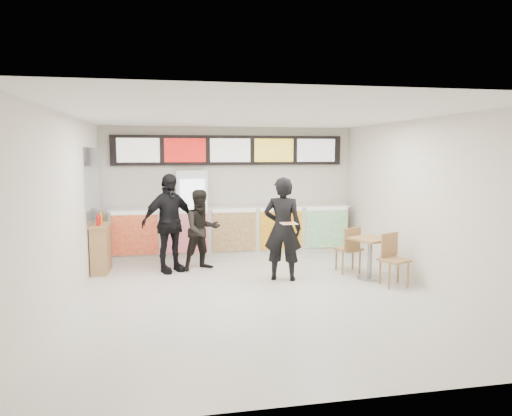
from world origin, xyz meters
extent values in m
plane|color=beige|center=(0.00, 0.00, 0.00)|extent=(7.00, 7.00, 0.00)
plane|color=white|center=(0.00, 0.00, 3.00)|extent=(7.00, 7.00, 0.00)
plane|color=silver|center=(0.00, 3.50, 1.50)|extent=(6.00, 0.00, 6.00)
plane|color=silver|center=(-3.00, 0.00, 1.50)|extent=(0.00, 7.00, 7.00)
plane|color=silver|center=(3.00, 0.00, 1.50)|extent=(0.00, 7.00, 7.00)
cube|color=silver|center=(0.00, 3.10, 0.55)|extent=(5.50, 0.70, 1.10)
cube|color=silver|center=(0.00, 3.10, 1.12)|extent=(5.56, 0.76, 0.04)
cube|color=red|center=(-2.20, 2.72, 0.61)|extent=(0.99, 0.02, 0.90)
cube|color=#E93391|center=(-1.10, 2.72, 0.61)|extent=(0.99, 0.02, 0.90)
cube|color=brown|center=(0.00, 2.72, 0.61)|extent=(0.99, 0.02, 0.90)
cube|color=yellow|center=(1.10, 2.72, 0.61)|extent=(0.99, 0.02, 0.90)
cube|color=green|center=(2.20, 2.72, 0.61)|extent=(0.99, 0.02, 0.90)
cube|color=black|center=(0.00, 3.42, 2.45)|extent=(5.50, 0.12, 0.70)
cube|color=white|center=(-2.12, 3.35, 2.45)|extent=(0.95, 0.02, 0.55)
cube|color=red|center=(-1.06, 3.35, 2.45)|extent=(0.95, 0.02, 0.55)
cube|color=white|center=(0.00, 3.35, 2.45)|extent=(0.95, 0.02, 0.55)
cube|color=yellow|center=(1.06, 3.35, 2.45)|extent=(0.95, 0.02, 0.55)
cube|color=silver|center=(2.12, 3.35, 2.45)|extent=(0.95, 0.02, 0.55)
cube|color=white|center=(-0.93, 3.12, 1.00)|extent=(0.70, 0.65, 2.00)
cube|color=white|center=(-0.93, 2.78, 1.05)|extent=(0.54, 0.02, 1.50)
cylinder|color=#1A9037|center=(-1.14, 2.82, 0.45)|extent=(0.07, 0.07, 0.22)
cylinder|color=orange|center=(-1.00, 2.82, 0.45)|extent=(0.07, 0.07, 0.22)
cylinder|color=#B93212|center=(-0.86, 2.82, 0.45)|extent=(0.07, 0.07, 0.22)
cylinder|color=blue|center=(-0.72, 2.82, 0.45)|extent=(0.07, 0.07, 0.22)
cylinder|color=orange|center=(-1.14, 2.82, 0.83)|extent=(0.07, 0.07, 0.22)
cylinder|color=#B93212|center=(-1.00, 2.82, 0.83)|extent=(0.07, 0.07, 0.22)
cylinder|color=blue|center=(-0.86, 2.82, 0.83)|extent=(0.07, 0.07, 0.22)
cylinder|color=#1A9037|center=(-0.72, 2.82, 0.83)|extent=(0.07, 0.07, 0.22)
cylinder|color=#B93212|center=(-1.14, 2.82, 1.21)|extent=(0.07, 0.07, 0.22)
cylinder|color=blue|center=(-1.00, 2.82, 1.21)|extent=(0.07, 0.07, 0.22)
cylinder|color=#1A9037|center=(-0.86, 2.82, 1.21)|extent=(0.07, 0.07, 0.22)
cylinder|color=orange|center=(-0.72, 2.82, 1.21)|extent=(0.07, 0.07, 0.22)
cylinder|color=blue|center=(-1.14, 2.82, 1.59)|extent=(0.07, 0.07, 0.22)
cylinder|color=#1A9037|center=(-1.00, 2.82, 1.59)|extent=(0.07, 0.07, 0.22)
cylinder|color=orange|center=(-0.86, 2.82, 1.59)|extent=(0.07, 0.07, 0.22)
cylinder|color=#B93212|center=(-0.72, 2.82, 1.59)|extent=(0.07, 0.07, 0.22)
cube|color=#B2B7BF|center=(-2.99, 2.45, 1.75)|extent=(0.01, 2.00, 1.50)
imported|color=black|center=(0.64, 0.75, 0.98)|extent=(0.83, 0.68, 1.95)
imported|color=black|center=(-0.80, 1.81, 0.82)|extent=(0.97, 0.87, 1.65)
imported|color=black|center=(-1.46, 1.74, 0.99)|extent=(1.26, 0.97, 1.99)
cube|color=beige|center=(0.64, 0.30, 1.15)|extent=(0.28, 0.28, 0.01)
cone|color=#CC7233|center=(0.64, 0.30, 1.16)|extent=(0.36, 0.36, 0.02)
cube|color=#A7744C|center=(2.30, 0.51, 0.77)|extent=(0.83, 0.83, 0.04)
cylinder|color=gray|center=(2.30, 0.51, 0.38)|extent=(0.08, 0.08, 0.76)
cylinder|color=gray|center=(2.30, 0.51, 0.02)|extent=(0.46, 0.46, 0.03)
cube|color=#A7744C|center=(2.52, -0.03, 0.47)|extent=(0.58, 0.58, 0.04)
cube|color=#A7744C|center=(2.52, 0.17, 0.72)|extent=(0.40, 0.19, 0.44)
cube|color=#A7744C|center=(2.07, 1.05, 0.47)|extent=(0.58, 0.58, 0.04)
cube|color=#A7744C|center=(2.07, 0.85, 0.72)|extent=(0.40, 0.19, 0.44)
cube|color=#A7744C|center=(-2.82, 2.00, 0.47)|extent=(0.31, 0.83, 0.93)
cube|color=#A7744C|center=(-2.82, 2.00, 0.95)|extent=(0.35, 0.87, 0.04)
cylinder|color=red|center=(-2.82, 1.77, 1.07)|extent=(0.06, 0.06, 0.19)
cylinder|color=red|center=(-2.82, 1.95, 1.07)|extent=(0.06, 0.06, 0.19)
cylinder|color=yellow|center=(-2.82, 2.12, 1.07)|extent=(0.06, 0.06, 0.19)
cylinder|color=brown|center=(-2.82, 2.29, 1.07)|extent=(0.06, 0.06, 0.19)
camera|label=1|loc=(-1.41, -7.45, 2.41)|focal=32.00mm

